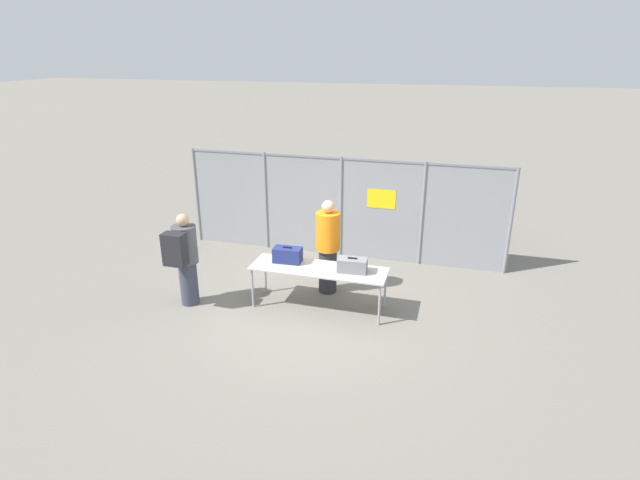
% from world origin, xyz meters
% --- Properties ---
extents(ground_plane, '(120.00, 120.00, 0.00)m').
position_xyz_m(ground_plane, '(0.00, 0.00, 0.00)').
color(ground_plane, slate).
extents(fence_section, '(7.00, 0.07, 2.21)m').
position_xyz_m(fence_section, '(0.01, 2.64, 1.15)').
color(fence_section, gray).
rests_on(fence_section, ground_plane).
extents(inspection_table, '(2.38, 0.72, 0.77)m').
position_xyz_m(inspection_table, '(0.21, 0.18, 0.72)').
color(inspection_table, '#B2B2AD').
rests_on(inspection_table, ground_plane).
extents(suitcase_navy, '(0.51, 0.29, 0.29)m').
position_xyz_m(suitcase_navy, '(-0.39, 0.29, 0.90)').
color(suitcase_navy, navy).
rests_on(suitcase_navy, inspection_table).
extents(suitcase_grey, '(0.51, 0.30, 0.26)m').
position_xyz_m(suitcase_grey, '(0.80, 0.20, 0.89)').
color(suitcase_grey, slate).
rests_on(suitcase_grey, inspection_table).
extents(traveler_hooded, '(0.42, 0.65, 1.69)m').
position_xyz_m(traveler_hooded, '(-2.07, -0.35, 0.93)').
color(traveler_hooded, '#383D4C').
rests_on(traveler_hooded, ground_plane).
extents(security_worker_near, '(0.44, 0.44, 1.79)m').
position_xyz_m(security_worker_near, '(0.19, 0.86, 0.93)').
color(security_worker_near, '#2D2D33').
rests_on(security_worker_near, ground_plane).
extents(utility_trailer, '(3.37, 1.94, 0.74)m').
position_xyz_m(utility_trailer, '(1.74, 4.74, 0.42)').
color(utility_trailer, '#B2B2B7').
rests_on(utility_trailer, ground_plane).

